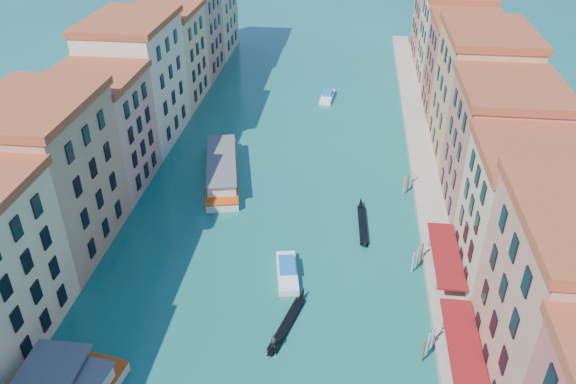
% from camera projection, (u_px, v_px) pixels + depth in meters
% --- Properties ---
extents(left_bank_palazzos, '(12.80, 128.40, 21.00)m').
position_uv_depth(left_bank_palazzos, '(124.00, 99.00, 89.14)').
color(left_bank_palazzos, tan).
rests_on(left_bank_palazzos, ground).
extents(right_bank_palazzos, '(12.80, 128.40, 21.00)m').
position_uv_depth(right_bank_palazzos, '(485.00, 115.00, 83.86)').
color(right_bank_palazzos, '#AC4D48').
rests_on(right_bank_palazzos, ground).
extents(quay, '(4.00, 140.00, 1.00)m').
position_uv_depth(quay, '(423.00, 166.00, 89.54)').
color(quay, '#A39483').
rests_on(quay, ground).
extents(restaurant_awnings, '(3.20, 44.55, 3.12)m').
position_uv_depth(restaurant_awnings, '(467.00, 360.00, 52.79)').
color(restaurant_awnings, maroon).
rests_on(restaurant_awnings, ground).
extents(mooring_poles_right, '(1.44, 54.24, 3.20)m').
position_uv_depth(mooring_poles_right, '(426.00, 325.00, 58.88)').
color(mooring_poles_right, brown).
rests_on(mooring_poles_right, ground).
extents(vaporetto_far, '(8.96, 20.95, 3.04)m').
position_uv_depth(vaporetto_far, '(222.00, 169.00, 87.10)').
color(vaporetto_far, silver).
rests_on(vaporetto_far, ground).
extents(gondola_fore, '(3.77, 10.96, 2.23)m').
position_uv_depth(gondola_fore, '(286.00, 323.00, 60.36)').
color(gondola_fore, black).
rests_on(gondola_fore, ground).
extents(gondola_far, '(1.56, 11.57, 1.64)m').
position_uv_depth(gondola_far, '(363.00, 223.00, 76.38)').
color(gondola_far, black).
rests_on(gondola_far, ground).
extents(motorboat_mid, '(3.60, 7.70, 1.53)m').
position_uv_depth(motorboat_mid, '(287.00, 271.00, 67.43)').
color(motorboat_mid, silver).
rests_on(motorboat_mid, ground).
extents(motorboat_far, '(2.81, 7.17, 1.45)m').
position_uv_depth(motorboat_far, '(327.00, 96.00, 114.26)').
color(motorboat_far, white).
rests_on(motorboat_far, ground).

